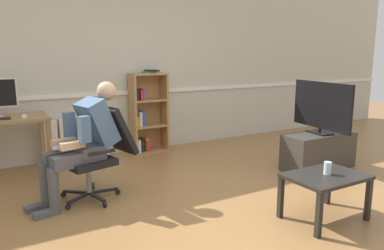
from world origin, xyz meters
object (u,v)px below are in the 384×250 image
Objects in this scene: bookshelf at (147,114)px; tv_screen at (321,107)px; radiator at (76,139)px; person_seated at (84,139)px; coffee_table at (325,181)px; drinking_glass at (328,168)px; tv_stand at (318,151)px; office_chair at (101,148)px; computer_mouse at (24,116)px.

tv_screen is (1.62, -1.95, 0.24)m from bookshelf.
person_seated is (-0.27, -1.59, 0.35)m from radiator.
coffee_table is 0.12m from drinking_glass.
person_seated is (-1.32, -1.49, 0.06)m from bookshelf.
drinking_glass is at bearing 35.50° from person_seated.
tv_stand is 1.60m from coffee_table.
person_seated is 1.73× the size of coffee_table.
coffee_table is (1.60, -1.60, -0.15)m from office_chair.
bookshelf is 10.85× the size of drinking_glass.
computer_mouse is at bearing -162.71° from office_chair.
bookshelf reaches higher than computer_mouse.
radiator is 1.65m from person_seated.
radiator is 0.76× the size of person_seated.
person_seated reaches higher than computer_mouse.
computer_mouse is at bearing -166.82° from bookshelf.
tv_stand is at bearing 67.24° from person_seated.
drinking_glass is (0.48, -3.04, -0.10)m from bookshelf.
coffee_table is (1.51, -3.14, 0.06)m from radiator.
bookshelf is at bearing -5.28° from radiator.
office_chair is 0.96× the size of tv_stand.
bookshelf is at bearing 13.18° from computer_mouse.
radiator is at bearing 35.82° from computer_mouse.
coffee_table is (1.78, -1.55, -0.29)m from person_seated.
drinking_glass is (-1.14, -1.09, 0.25)m from tv_stand.
bookshelf is 1.36× the size of radiator.
radiator is 0.97× the size of office_chair.
radiator is at bearing 156.53° from person_seated.
radiator is at bearing 59.67° from tv_screen.
radiator is 3.41m from tv_screen.
office_chair is (-1.14, -1.44, -0.07)m from bookshelf.
bookshelf reaches higher than office_chair.
tv_screen is 1.66m from coffee_table.
office_chair is at bearing 169.56° from tv_stand.
bookshelf reaches higher than radiator.
radiator is 3.49m from drinking_glass.
tv_stand is 1.00× the size of tv_screen.
person_seated reaches higher than radiator.
radiator reaches higher than coffee_table.
tv_screen is at bearing 43.08° from coffee_table.
coffee_table is at bearing -173.93° from drinking_glass.
radiator is at bearing 116.05° from drinking_glass.
radiator is at bearing 163.01° from office_chair.
person_seated is 10.47× the size of drinking_glass.
computer_mouse reaches higher than radiator.
tv_stand is (2.67, -2.05, -0.06)m from radiator.
radiator is at bearing 115.73° from coffee_table.
office_chair reaches higher than radiator.
computer_mouse is 3.75m from tv_stand.
bookshelf is 3.08m from coffee_table.
bookshelf is 1.04× the size of person_seated.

